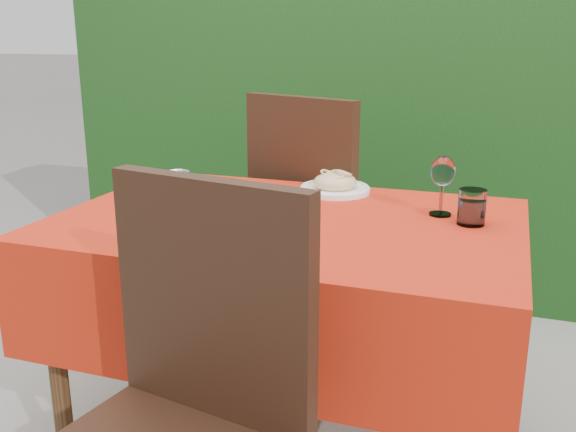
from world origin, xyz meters
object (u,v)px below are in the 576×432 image
(wine_glass, at_px, (443,174))
(chair_far, at_px, (319,213))
(water_glass, at_px, (472,209))
(pizza_plate, at_px, (253,220))
(fork, at_px, (175,209))
(steel_ramekin, at_px, (177,178))
(pasta_plate, at_px, (335,185))
(chair_near, at_px, (181,407))

(wine_glass, bearing_deg, chair_far, 137.49)
(water_glass, relative_size, wine_glass, 0.57)
(chair_far, relative_size, pizza_plate, 3.09)
(water_glass, xyz_separation_m, fork, (-0.81, -0.13, -0.04))
(pizza_plate, distance_m, steel_ramekin, 0.62)
(pizza_plate, relative_size, pasta_plate, 1.49)
(pizza_plate, bearing_deg, fork, 159.39)
(chair_near, xyz_separation_m, pasta_plate, (0.02, 1.00, 0.21))
(water_glass, xyz_separation_m, wine_glass, (-0.09, 0.07, 0.07))
(pasta_plate, relative_size, fork, 1.25)
(chair_near, xyz_separation_m, fork, (-0.35, 0.64, 0.19))
(chair_near, distance_m, pasta_plate, 1.02)
(steel_ramekin, bearing_deg, chair_far, 38.05)
(chair_far, relative_size, fork, 5.77)
(fork, height_order, steel_ramekin, steel_ramekin)
(chair_near, xyz_separation_m, water_glass, (0.46, 0.77, 0.23))
(pasta_plate, bearing_deg, water_glass, -27.65)
(pasta_plate, relative_size, water_glass, 2.34)
(wine_glass, xyz_separation_m, steel_ramekin, (-0.89, 0.12, -0.10))
(pasta_plate, bearing_deg, pizza_plate, -101.10)
(pasta_plate, relative_size, steel_ramekin, 2.56)
(pizza_plate, xyz_separation_m, steel_ramekin, (-0.45, 0.42, -0.01))
(water_glass, bearing_deg, steel_ramekin, 169.11)
(pasta_plate, bearing_deg, fork, -136.64)
(water_glass, bearing_deg, pasta_plate, 152.35)
(pizza_plate, bearing_deg, water_glass, 24.21)
(pizza_plate, distance_m, water_glass, 0.58)
(chair_far, distance_m, fork, 0.70)
(chair_far, relative_size, steel_ramekin, 11.76)
(chair_near, xyz_separation_m, wine_glass, (0.37, 0.83, 0.30))
(pasta_plate, distance_m, steel_ramekin, 0.55)
(pizza_plate, xyz_separation_m, pasta_plate, (0.09, 0.46, -0.00))
(chair_far, xyz_separation_m, pasta_plate, (0.13, -0.28, 0.18))
(pizza_plate, height_order, fork, pizza_plate)
(chair_far, distance_m, wine_glass, 0.71)
(water_glass, bearing_deg, fork, -170.99)
(chair_near, height_order, pasta_plate, chair_near)
(chair_far, height_order, pizza_plate, chair_far)
(water_glass, relative_size, fork, 0.54)
(chair_far, xyz_separation_m, water_glass, (0.57, -0.51, 0.20))
(pizza_plate, bearing_deg, chair_far, 93.32)
(chair_near, relative_size, water_glass, 10.25)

